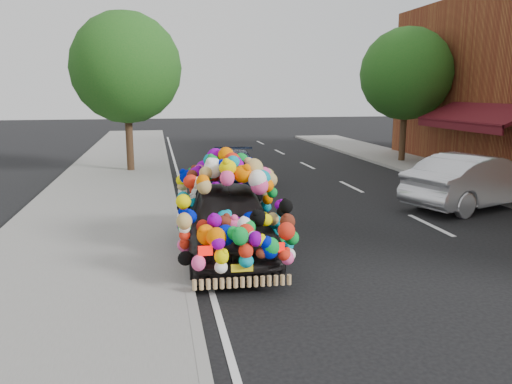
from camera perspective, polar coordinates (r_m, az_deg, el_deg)
ground at (r=11.33m, az=3.33°, el=-4.74°), size 100.00×100.00×0.00m
sidewalk at (r=11.07m, az=-18.85°, el=-5.41°), size 4.00×60.00×0.12m
kerb at (r=10.97m, az=-8.68°, el=-5.04°), size 0.15×60.00×0.13m
lane_markings at (r=12.70m, az=19.28°, el=-3.57°), size 6.00×50.00×0.01m
tree_near_sidewalk at (r=20.07m, az=-14.65°, el=13.56°), size 4.20×4.20×6.13m
tree_far_b at (r=23.19m, az=16.80°, el=12.79°), size 4.00×4.00×5.90m
plush_art_car at (r=9.59m, az=-3.17°, el=-1.32°), size 2.19×4.36×2.04m
navy_sedan at (r=16.59m, az=-2.70°, el=2.54°), size 2.31×4.30×1.19m
silver_hatchback at (r=15.01m, az=23.87°, el=1.19°), size 4.73×2.97×1.47m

